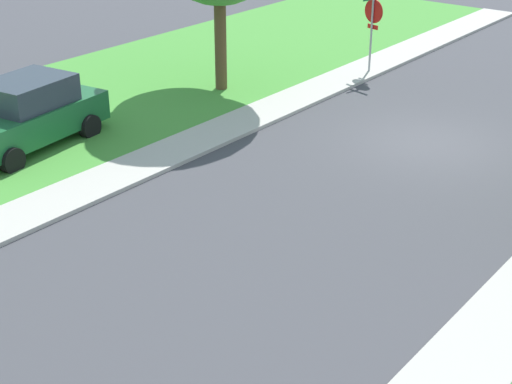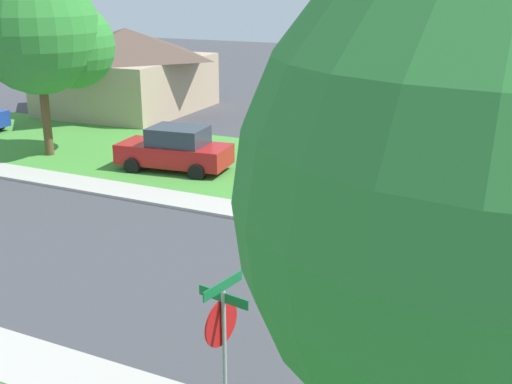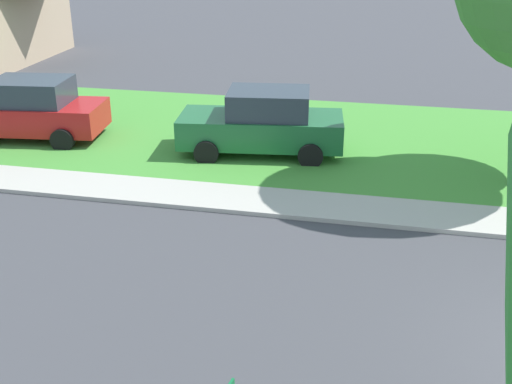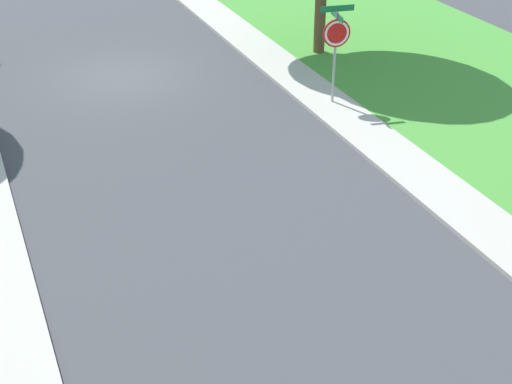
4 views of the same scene
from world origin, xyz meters
name	(u,v)px [view 4 (image 4 of 4)]	position (x,y,z in m)	size (l,w,h in m)	color
ground_plane	(123,77)	(0.00, 0.00, 0.00)	(120.00, 120.00, 0.00)	#424247
stop_sign_far_corner	(336,39)	(-4.80, 4.35, 1.89)	(0.91, 0.91, 2.77)	#9E9EA3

